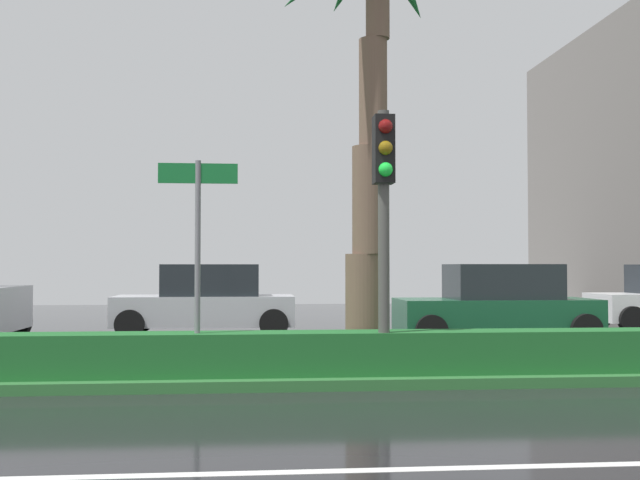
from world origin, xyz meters
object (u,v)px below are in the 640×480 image
Objects in this scene: traffic_signal_median_right at (384,193)px; car_in_traffic_second at (498,305)px; palm_tree_centre_left at (375,9)px; street_name_sign at (198,237)px; car_in_traffic_leading at (207,301)px.

traffic_signal_median_right is 0.86× the size of car_in_traffic_second.
palm_tree_centre_left reaches higher than traffic_signal_median_right.
street_name_sign is at bearing -153.83° from palm_tree_centre_left.
palm_tree_centre_left is at bearing 26.17° from street_name_sign.
traffic_signal_median_right is at bearing 59.03° from car_in_traffic_second.
palm_tree_centre_left is at bearing 113.83° from car_in_traffic_leading.
car_in_traffic_leading is at bearing 109.15° from traffic_signal_median_right.
traffic_signal_median_right is 1.24× the size of street_name_sign.
traffic_signal_median_right reaches higher than car_in_traffic_second.
palm_tree_centre_left is 2.48× the size of street_name_sign.
traffic_signal_median_right is at bearing -3.67° from street_name_sign.
palm_tree_centre_left is 3.44m from traffic_signal_median_right.
traffic_signal_median_right is 9.04m from car_in_traffic_leading.
street_name_sign is (-2.72, -1.33, -3.73)m from palm_tree_centre_left.
traffic_signal_median_right is at bearing -94.83° from palm_tree_centre_left.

